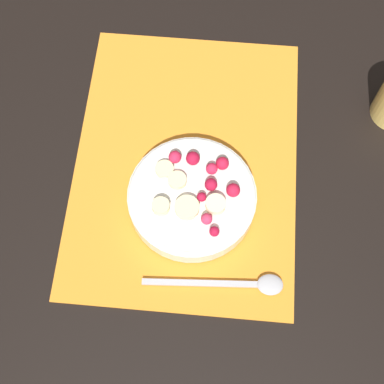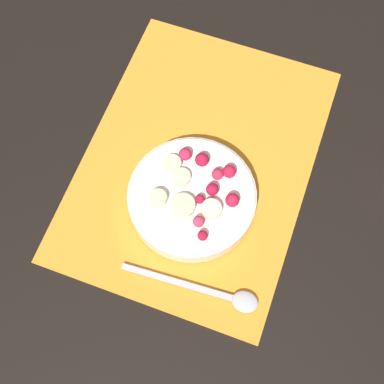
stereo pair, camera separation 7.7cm
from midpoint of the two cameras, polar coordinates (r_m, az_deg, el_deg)
ground_plane at (r=0.85m, az=-3.25°, el=2.89°), size 3.00×3.00×0.00m
placemat at (r=0.84m, az=-3.26°, el=2.98°), size 0.47×0.35×0.01m
fruit_bowl at (r=0.79m, az=-2.75°, el=-0.85°), size 0.19×0.19×0.05m
spoon at (r=0.77m, az=2.52°, el=-10.15°), size 0.03×0.20×0.01m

